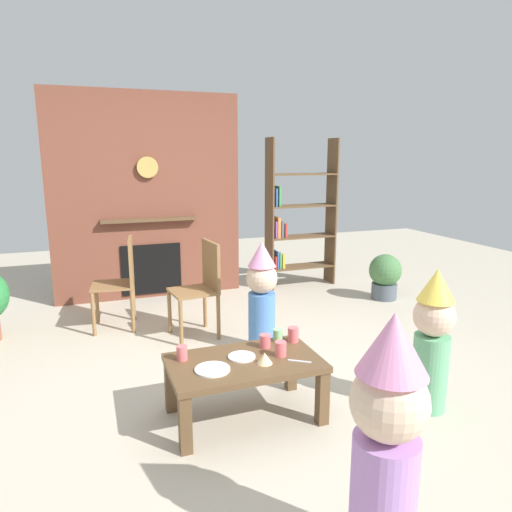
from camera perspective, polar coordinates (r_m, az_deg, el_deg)
The scene contains 19 objects.
ground_plane at distance 3.62m, azimuth -0.06°, elevation -15.46°, with size 12.00×12.00×0.00m, color #BCB29E.
brick_fireplace_feature at distance 5.67m, azimuth -13.19°, elevation 6.94°, with size 2.20×0.28×2.40m.
bookshelf at distance 6.03m, azimuth 4.91°, elevation 4.33°, with size 0.90×0.28×1.90m.
coffee_table at distance 3.08m, azimuth -1.43°, elevation -13.76°, with size 0.97×0.57×0.40m.
paper_cup_near_left at distance 3.32m, azimuth 4.58°, elevation -9.56°, with size 0.08×0.08×0.10m, color #E5666B.
paper_cup_near_right at distance 3.32m, azimuth 2.69°, elevation -9.66°, with size 0.07×0.07×0.09m, color #8CD18C.
paper_cup_center at distance 3.09m, azimuth 3.02°, elevation -11.28°, with size 0.08×0.08×0.10m, color #E5666B.
paper_cup_far_left at distance 3.22m, azimuth 1.11°, elevation -10.36°, with size 0.07×0.07×0.09m, color #E5666B.
paper_cup_far_right at distance 3.07m, azimuth -9.05°, elevation -11.64°, with size 0.07×0.07×0.09m, color #E5666B.
paper_plate_front at distance 2.93m, azimuth -5.35°, elevation -13.65°, with size 0.22×0.22×0.01m, color white.
paper_plate_rear at distance 3.08m, azimuth -1.76°, elevation -12.22°, with size 0.18×0.18×0.01m, color white.
birthday_cake_slice at distance 2.99m, azimuth 1.06°, elevation -12.38°, with size 0.10×0.10×0.07m, color #EAC68C.
table_fork at distance 3.04m, azimuth 5.34°, elevation -12.71°, with size 0.15×0.02×0.01m, color silver.
child_with_cone_hat at distance 2.03m, azimuth 15.73°, elevation -20.82°, with size 0.31×0.31×1.11m.
child_in_pink at distance 3.31m, azimuth 20.81°, elevation -9.19°, with size 0.27×0.27×0.97m.
child_by_the_chairs at distance 4.02m, azimuth 0.71°, elevation -4.65°, with size 0.27×0.27×0.97m.
dining_chair_left at distance 4.75m, azimuth -16.07°, elevation -2.54°, with size 0.44×0.44×0.90m.
dining_chair_middle at distance 4.40m, azimuth -6.62°, elevation -3.29°, with size 0.44×0.44×0.90m.
potted_plant_tall at distance 5.74m, azimuth 15.52°, elevation -2.26°, with size 0.38×0.38×0.54m.
Camera 1 is at (-1.10, -3.01, 1.68)m, focal length 32.67 mm.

